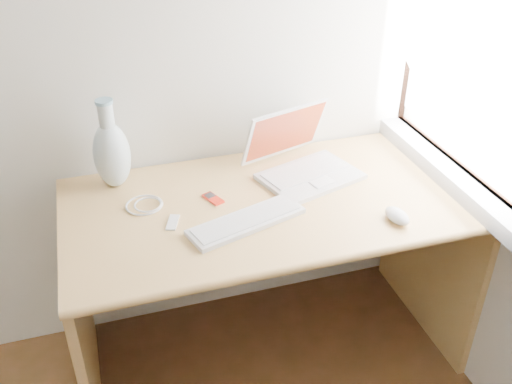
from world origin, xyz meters
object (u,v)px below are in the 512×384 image
object	(u,v)px
laptop	(306,160)
vase	(112,152)
external_keyboard	(247,221)
desk	(263,236)

from	to	relation	value
laptop	vase	distance (m)	0.71
external_keyboard	desk	bearing A→B (deg)	41.41
desk	vase	bearing A→B (deg)	161.68
vase	external_keyboard	bearing A→B (deg)	-43.96
laptop	vase	size ratio (longest dim) A/B	1.22
external_keyboard	vase	xyz separation A→B (m)	(-0.39, 0.37, 0.12)
desk	laptop	world-z (taller)	laptop
desk	laptop	bearing A→B (deg)	16.29
desk	laptop	size ratio (longest dim) A/B	3.55
vase	desk	bearing A→B (deg)	-18.32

